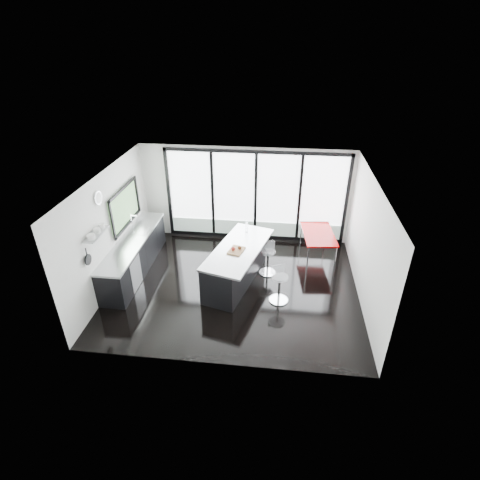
# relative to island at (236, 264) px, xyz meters

# --- Properties ---
(floor) EXTENTS (6.00, 5.00, 0.00)m
(floor) POSITION_rel_island_xyz_m (-0.01, -0.22, -0.50)
(floor) COLOR black
(floor) RESTS_ON ground
(ceiling) EXTENTS (6.00, 5.00, 0.00)m
(ceiling) POSITION_rel_island_xyz_m (-0.01, -0.22, 2.30)
(ceiling) COLOR white
(ceiling) RESTS_ON wall_back
(wall_back) EXTENTS (6.00, 0.09, 2.80)m
(wall_back) POSITION_rel_island_xyz_m (0.27, 2.24, 0.77)
(wall_back) COLOR silver
(wall_back) RESTS_ON ground
(wall_front) EXTENTS (6.00, 0.00, 2.80)m
(wall_front) POSITION_rel_island_xyz_m (-0.01, -2.72, 0.90)
(wall_front) COLOR silver
(wall_front) RESTS_ON ground
(wall_left) EXTENTS (0.26, 5.00, 2.80)m
(wall_left) POSITION_rel_island_xyz_m (-2.98, 0.05, 1.06)
(wall_left) COLOR silver
(wall_left) RESTS_ON ground
(wall_right) EXTENTS (0.00, 5.00, 2.80)m
(wall_right) POSITION_rel_island_xyz_m (2.99, -0.22, 0.90)
(wall_right) COLOR silver
(wall_right) RESTS_ON ground
(counter_cabinets) EXTENTS (0.69, 3.24, 1.36)m
(counter_cabinets) POSITION_rel_island_xyz_m (-2.68, 0.18, -0.04)
(counter_cabinets) COLOR black
(counter_cabinets) RESTS_ON floor
(island) EXTENTS (1.62, 2.61, 1.29)m
(island) POSITION_rel_island_xyz_m (0.00, 0.00, 0.00)
(island) COLOR black
(island) RESTS_ON floor
(bar_stool_near) EXTENTS (0.58, 0.58, 0.70)m
(bar_stool_near) POSITION_rel_island_xyz_m (1.09, -0.67, -0.15)
(bar_stool_near) COLOR silver
(bar_stool_near) RESTS_ON floor
(bar_stool_far) EXTENTS (0.45, 0.45, 0.69)m
(bar_stool_far) POSITION_rel_island_xyz_m (0.77, 0.44, -0.16)
(bar_stool_far) COLOR silver
(bar_stool_far) RESTS_ON floor
(red_table) EXTENTS (0.96, 1.50, 0.76)m
(red_table) POSITION_rel_island_xyz_m (2.08, 1.37, -0.12)
(red_table) COLOR #920000
(red_table) RESTS_ON floor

